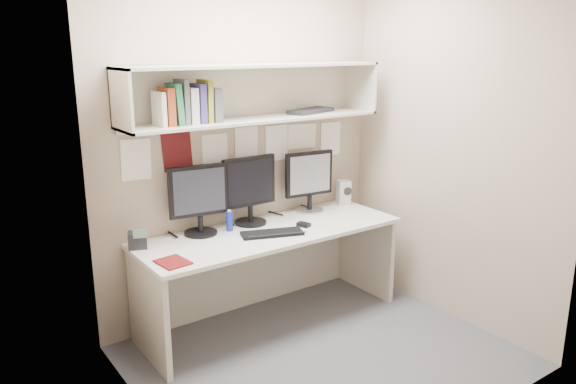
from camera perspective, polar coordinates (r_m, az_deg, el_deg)
floor at (r=3.98m, az=3.63°, el=-16.36°), size 2.40×2.00×0.01m
wall_back at (r=4.29m, az=-4.52°, el=4.61°), size 2.40×0.02×2.60m
wall_front at (r=2.81m, az=16.97°, el=-1.45°), size 2.40×0.02×2.60m
wall_left at (r=2.90m, az=-14.72°, el=-0.80°), size 0.02×2.00×2.60m
wall_right at (r=4.34m, az=16.39°, el=4.16°), size 0.02×2.00×2.60m
desk at (r=4.28m, az=-1.82°, el=-8.48°), size 2.00×0.70×0.73m
overhead_hutch at (r=4.12m, az=-3.62°, el=10.09°), size 2.00×0.38×0.40m
pinned_papers at (r=4.30m, az=-4.47°, el=3.94°), size 1.92×0.01×0.48m
monitor_left at (r=4.03m, az=-9.04°, el=-0.55°), size 0.43×0.24×0.50m
monitor_center at (r=4.23m, az=-3.94°, el=0.40°), size 0.44×0.24×0.52m
monitor_right at (r=4.54m, az=2.16°, el=1.29°), size 0.42×0.23×0.49m
keyboard at (r=4.04m, az=-1.61°, el=-4.22°), size 0.47×0.30×0.02m
mouse at (r=4.21m, az=1.60°, el=-3.33°), size 0.09×0.11×0.03m
speaker at (r=4.81m, az=5.65°, el=-0.02°), size 0.13×0.13×0.20m
blue_bottle at (r=4.13m, az=-5.97°, el=-2.93°), size 0.05×0.05×0.16m
maroon_notebook at (r=3.61m, az=-11.61°, el=-7.00°), size 0.19×0.23×0.01m
desk_phone at (r=3.90m, az=-15.03°, el=-4.72°), size 0.15×0.14×0.15m
book_stack at (r=3.83m, az=-10.13°, el=8.75°), size 0.43×0.18×0.29m
hutch_tray at (r=4.40m, az=2.32°, el=8.25°), size 0.45×0.28×0.03m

